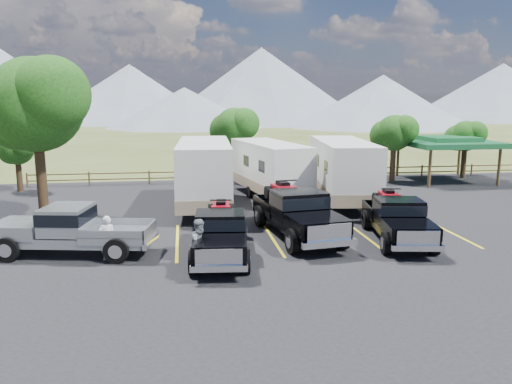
{
  "coord_description": "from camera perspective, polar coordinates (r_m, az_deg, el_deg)",
  "views": [
    {
      "loc": [
        -5.68,
        -16.18,
        5.91
      ],
      "look_at": [
        -2.34,
        6.38,
        1.6
      ],
      "focal_mm": 35.0,
      "sensor_mm": 36.0,
      "label": 1
    }
  ],
  "objects": [
    {
      "name": "pickup_silver",
      "position": [
        20.15,
        -20.29,
        -4.04
      ],
      "size": [
        6.52,
        3.09,
        1.88
      ],
      "rotation": [
        0.0,
        0.0,
        -1.75
      ],
      "color": "gray",
      "rests_on": "asphalt_lot"
    },
    {
      "name": "asphalt_lot",
      "position": [
        20.85,
        7.79,
        -5.81
      ],
      "size": [
        44.0,
        34.0,
        0.04
      ],
      "primitive_type": "cube",
      "color": "black",
      "rests_on": "ground"
    },
    {
      "name": "tree_big_nw",
      "position": [
        26.13,
        -23.97,
        9.11
      ],
      "size": [
        5.54,
        5.18,
        7.84
      ],
      "color": "#2F2112",
      "rests_on": "ground"
    },
    {
      "name": "mountain_range",
      "position": [
        122.19,
        -9.51,
        11.49
      ],
      "size": [
        209.0,
        71.0,
        20.0
      ],
      "color": "slate",
      "rests_on": "ground"
    },
    {
      "name": "stall_lines",
      "position": [
        21.77,
        7.06,
        -5.01
      ],
      "size": [
        12.12,
        5.5,
        0.01
      ],
      "color": "yellow",
      "rests_on": "asphalt_lot"
    },
    {
      "name": "rail_fence",
      "position": [
        35.92,
        4.03,
        2.19
      ],
      "size": [
        36.12,
        0.12,
        1.0
      ],
      "color": "brown",
      "rests_on": "ground"
    },
    {
      "name": "tree_ne_a",
      "position": [
        36.37,
        15.48,
        6.49
      ],
      "size": [
        3.11,
        2.92,
        4.76
      ],
      "color": "#2F2112",
      "rests_on": "ground"
    },
    {
      "name": "trailer_left",
      "position": [
        26.73,
        -5.93,
        2.07
      ],
      "size": [
        3.09,
        10.37,
        3.6
      ],
      "rotation": [
        0.0,
        0.0,
        -0.05
      ],
      "color": "silver",
      "rests_on": "asphalt_lot"
    },
    {
      "name": "rig_left",
      "position": [
        18.77,
        -4.08,
        -4.57
      ],
      "size": [
        2.49,
        5.98,
        1.94
      ],
      "rotation": [
        0.0,
        0.0,
        -0.1
      ],
      "color": "black",
      "rests_on": "asphalt_lot"
    },
    {
      "name": "pavilion",
      "position": [
        38.2,
        20.99,
        5.31
      ],
      "size": [
        6.2,
        6.2,
        3.22
      ],
      "color": "brown",
      "rests_on": "ground"
    },
    {
      "name": "trailer_right",
      "position": [
        28.42,
        9.89,
        2.4
      ],
      "size": [
        3.6,
        10.2,
        3.53
      ],
      "rotation": [
        0.0,
        0.0,
        -0.12
      ],
      "color": "silver",
      "rests_on": "asphalt_lot"
    },
    {
      "name": "ground",
      "position": [
        18.14,
        10.44,
        -8.5
      ],
      "size": [
        320.0,
        320.0,
        0.0
      ],
      "primitive_type": "plane",
      "color": "#444C20",
      "rests_on": "ground"
    },
    {
      "name": "person_b",
      "position": [
        17.27,
        -6.36,
        -6.05
      ],
      "size": [
        1.13,
        1.1,
        1.83
      ],
      "primitive_type": "imported",
      "rotation": [
        0.0,
        0.0,
        0.69
      ],
      "color": "slate",
      "rests_on": "asphalt_lot"
    },
    {
      "name": "trailer_center",
      "position": [
        29.54,
        1.58,
        2.63
      ],
      "size": [
        3.9,
        9.51,
        3.29
      ],
      "rotation": [
        0.0,
        0.0,
        0.2
      ],
      "color": "silver",
      "rests_on": "asphalt_lot"
    },
    {
      "name": "tree_north",
      "position": [
        35.45,
        -2.5,
        7.34
      ],
      "size": [
        3.46,
        3.24,
        5.25
      ],
      "color": "#2F2112",
      "rests_on": "ground"
    },
    {
      "name": "rig_right",
      "position": [
        21.68,
        15.8,
        -2.81
      ],
      "size": [
        2.84,
        6.18,
        1.99
      ],
      "rotation": [
        0.0,
        0.0,
        -0.16
      ],
      "color": "black",
      "rests_on": "asphalt_lot"
    },
    {
      "name": "tree_ne_b",
      "position": [
        40.04,
        22.8,
        5.9
      ],
      "size": [
        2.77,
        2.59,
        4.27
      ],
      "color": "#2F2112",
      "rests_on": "ground"
    },
    {
      "name": "tree_nw_small",
      "position": [
        34.91,
        -25.69,
        4.51
      ],
      "size": [
        2.59,
        2.43,
        3.85
      ],
      "color": "#2F2112",
      "rests_on": "ground"
    },
    {
      "name": "person_a",
      "position": [
        19.12,
        -16.64,
        -5.03
      ],
      "size": [
        0.69,
        0.53,
        1.67
      ],
      "primitive_type": "imported",
      "rotation": [
        0.0,
        0.0,
        3.38
      ],
      "color": "silver",
      "rests_on": "asphalt_lot"
    },
    {
      "name": "rig_center",
      "position": [
        21.44,
        4.66,
        -2.24
      ],
      "size": [
        3.08,
        6.96,
        2.25
      ],
      "rotation": [
        0.0,
        0.0,
        0.14
      ],
      "color": "black",
      "rests_on": "asphalt_lot"
    }
  ]
}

